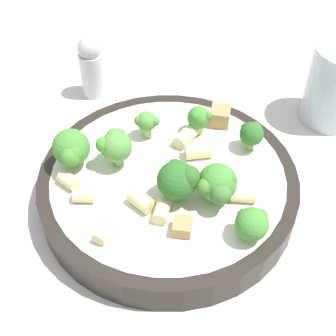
{
  "coord_description": "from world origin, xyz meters",
  "views": [
    {
      "loc": [
        0.26,
        -0.22,
        0.4
      ],
      "look_at": [
        0.0,
        0.0,
        0.05
      ],
      "focal_mm": 50.0,
      "sensor_mm": 36.0,
      "label": 1
    }
  ],
  "objects_px": {
    "broccoli_floret_1": "(115,145)",
    "rigatoni_4": "(185,137)",
    "pasta_bowl": "(168,184)",
    "broccoli_floret_3": "(218,184)",
    "rigatoni_1": "(161,211)",
    "rigatoni_0": "(199,152)",
    "broccoli_floret_7": "(179,180)",
    "chicken_chunk_1": "(182,227)",
    "broccoli_floret_2": "(251,133)",
    "rigatoni_5": "(200,174)",
    "chicken_chunk_0": "(220,116)",
    "rigatoni_8": "(243,196)",
    "rigatoni_2": "(141,201)",
    "broccoli_floret_6": "(71,148)",
    "rigatoni_7": "(104,232)",
    "rigatoni_3": "(84,196)",
    "rigatoni_6": "(69,180)",
    "pepper_shaker": "(92,67)",
    "broccoli_floret_0": "(199,118)",
    "broccoli_floret_4": "(252,223)"
  },
  "relations": [
    {
      "from": "broccoli_floret_2",
      "to": "rigatoni_2",
      "type": "relative_size",
      "value": 1.33
    },
    {
      "from": "broccoli_floret_3",
      "to": "broccoli_floret_6",
      "type": "distance_m",
      "value": 0.16
    },
    {
      "from": "rigatoni_1",
      "to": "chicken_chunk_1",
      "type": "xyz_separation_m",
      "value": [
        0.03,
        0.0,
        -0.0
      ]
    },
    {
      "from": "rigatoni_8",
      "to": "chicken_chunk_0",
      "type": "xyz_separation_m",
      "value": [
        -0.1,
        0.07,
        0.0
      ]
    },
    {
      "from": "chicken_chunk_1",
      "to": "pepper_shaker",
      "type": "relative_size",
      "value": 0.22
    },
    {
      "from": "broccoli_floret_1",
      "to": "rigatoni_8",
      "type": "relative_size",
      "value": 1.73
    },
    {
      "from": "rigatoni_3",
      "to": "pasta_bowl",
      "type": "bearing_deg",
      "value": 73.64
    },
    {
      "from": "broccoli_floret_3",
      "to": "rigatoni_7",
      "type": "height_order",
      "value": "broccoli_floret_3"
    },
    {
      "from": "broccoli_floret_0",
      "to": "rigatoni_8",
      "type": "relative_size",
      "value": 1.41
    },
    {
      "from": "rigatoni_0",
      "to": "rigatoni_1",
      "type": "relative_size",
      "value": 1.25
    },
    {
      "from": "rigatoni_4",
      "to": "rigatoni_7",
      "type": "xyz_separation_m",
      "value": [
        0.05,
        -0.15,
        -0.0
      ]
    },
    {
      "from": "rigatoni_6",
      "to": "pepper_shaker",
      "type": "relative_size",
      "value": 0.25
    },
    {
      "from": "broccoli_floret_0",
      "to": "rigatoni_6",
      "type": "xyz_separation_m",
      "value": [
        -0.02,
        -0.16,
        -0.01
      ]
    },
    {
      "from": "rigatoni_1",
      "to": "rigatoni_4",
      "type": "height_order",
      "value": "rigatoni_4"
    },
    {
      "from": "rigatoni_0",
      "to": "broccoli_floret_7",
      "type": "bearing_deg",
      "value": -60.95
    },
    {
      "from": "rigatoni_7",
      "to": "broccoli_floret_2",
      "type": "bearing_deg",
      "value": 89.61
    },
    {
      "from": "broccoli_floret_1",
      "to": "broccoli_floret_6",
      "type": "relative_size",
      "value": 0.93
    },
    {
      "from": "rigatoni_0",
      "to": "broccoli_floret_6",
      "type": "bearing_deg",
      "value": -123.29
    },
    {
      "from": "broccoli_floret_6",
      "to": "rigatoni_4",
      "type": "bearing_deg",
      "value": 68.72
    },
    {
      "from": "broccoli_floret_7",
      "to": "rigatoni_4",
      "type": "relative_size",
      "value": 1.64
    },
    {
      "from": "pasta_bowl",
      "to": "rigatoni_5",
      "type": "bearing_deg",
      "value": 38.7
    },
    {
      "from": "pepper_shaker",
      "to": "chicken_chunk_0",
      "type": "bearing_deg",
      "value": 17.61
    },
    {
      "from": "rigatoni_0",
      "to": "rigatoni_2",
      "type": "height_order",
      "value": "same"
    },
    {
      "from": "broccoli_floret_2",
      "to": "pepper_shaker",
      "type": "height_order",
      "value": "pepper_shaker"
    },
    {
      "from": "pasta_bowl",
      "to": "rigatoni_1",
      "type": "height_order",
      "value": "rigatoni_1"
    },
    {
      "from": "pasta_bowl",
      "to": "rigatoni_3",
      "type": "distance_m",
      "value": 0.09
    },
    {
      "from": "pasta_bowl",
      "to": "rigatoni_7",
      "type": "distance_m",
      "value": 0.1
    },
    {
      "from": "broccoli_floret_1",
      "to": "broccoli_floret_3",
      "type": "xyz_separation_m",
      "value": [
        0.11,
        0.05,
        -0.0
      ]
    },
    {
      "from": "rigatoni_2",
      "to": "chicken_chunk_0",
      "type": "height_order",
      "value": "chicken_chunk_0"
    },
    {
      "from": "broccoli_floret_6",
      "to": "rigatoni_7",
      "type": "bearing_deg",
      "value": -15.41
    },
    {
      "from": "rigatoni_4",
      "to": "chicken_chunk_0",
      "type": "relative_size",
      "value": 1.13
    },
    {
      "from": "broccoli_floret_7",
      "to": "rigatoni_5",
      "type": "height_order",
      "value": "broccoli_floret_7"
    },
    {
      "from": "broccoli_floret_2",
      "to": "broccoli_floret_4",
      "type": "bearing_deg",
      "value": -46.0
    },
    {
      "from": "broccoli_floret_2",
      "to": "rigatoni_7",
      "type": "bearing_deg",
      "value": -90.39
    },
    {
      "from": "broccoli_floret_7",
      "to": "rigatoni_8",
      "type": "bearing_deg",
      "value": 49.02
    },
    {
      "from": "broccoli_floret_3",
      "to": "rigatoni_0",
      "type": "distance_m",
      "value": 0.07
    },
    {
      "from": "broccoli_floret_0",
      "to": "broccoli_floret_2",
      "type": "bearing_deg",
      "value": 26.57
    },
    {
      "from": "broccoli_floret_2",
      "to": "rigatoni_2",
      "type": "xyz_separation_m",
      "value": [
        -0.01,
        -0.15,
        -0.01
      ]
    },
    {
      "from": "pasta_bowl",
      "to": "rigatoni_3",
      "type": "bearing_deg",
      "value": -106.36
    },
    {
      "from": "chicken_chunk_0",
      "to": "chicken_chunk_1",
      "type": "distance_m",
      "value": 0.17
    },
    {
      "from": "pepper_shaker",
      "to": "chicken_chunk_1",
      "type": "bearing_deg",
      "value": -15.72
    },
    {
      "from": "broccoli_floret_3",
      "to": "rigatoni_8",
      "type": "distance_m",
      "value": 0.03
    },
    {
      "from": "broccoli_floret_2",
      "to": "rigatoni_5",
      "type": "height_order",
      "value": "broccoli_floret_2"
    },
    {
      "from": "broccoli_floret_2",
      "to": "rigatoni_5",
      "type": "relative_size",
      "value": 1.45
    },
    {
      "from": "chicken_chunk_1",
      "to": "chicken_chunk_0",
      "type": "bearing_deg",
      "value": 124.04
    },
    {
      "from": "rigatoni_0",
      "to": "rigatoni_5",
      "type": "distance_m",
      "value": 0.03
    },
    {
      "from": "rigatoni_8",
      "to": "broccoli_floret_4",
      "type": "bearing_deg",
      "value": -36.95
    },
    {
      "from": "broccoli_floret_7",
      "to": "pepper_shaker",
      "type": "height_order",
      "value": "pepper_shaker"
    },
    {
      "from": "pasta_bowl",
      "to": "broccoli_floret_3",
      "type": "relative_size",
      "value": 6.38
    },
    {
      "from": "broccoli_floret_1",
      "to": "rigatoni_4",
      "type": "bearing_deg",
      "value": 75.1
    }
  ]
}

